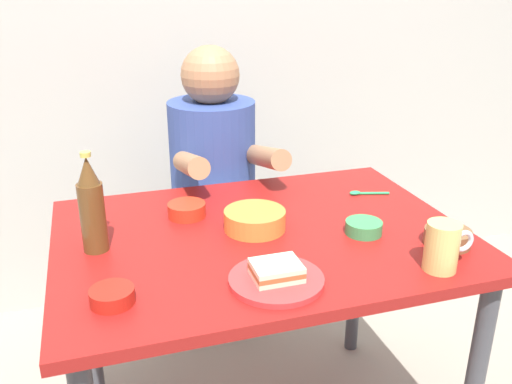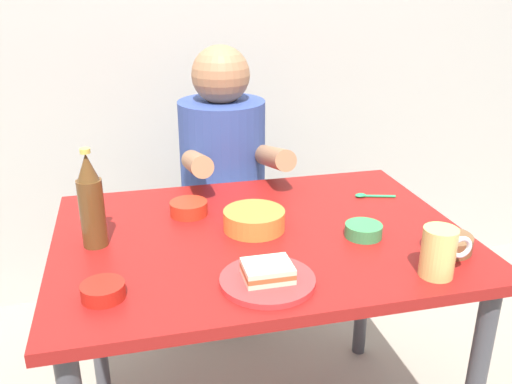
% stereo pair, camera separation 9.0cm
% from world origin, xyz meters
% --- Properties ---
extents(wall_back, '(4.40, 0.09, 2.60)m').
position_xyz_m(wall_back, '(-0.00, 1.05, 1.30)').
color(wall_back, '#ADA89E').
rests_on(wall_back, ground).
extents(dining_table, '(1.10, 0.80, 0.74)m').
position_xyz_m(dining_table, '(0.00, 0.00, 0.65)').
color(dining_table, maroon).
rests_on(dining_table, ground).
extents(stool, '(0.34, 0.34, 0.45)m').
position_xyz_m(stool, '(0.01, 0.63, 0.35)').
color(stool, '#4C4C51').
rests_on(stool, ground).
extents(person_seated, '(0.33, 0.56, 0.72)m').
position_xyz_m(person_seated, '(0.01, 0.62, 0.77)').
color(person_seated, '#33478C').
rests_on(person_seated, stool).
extents(plate_orange, '(0.22, 0.22, 0.01)m').
position_xyz_m(plate_orange, '(-0.05, -0.26, 0.75)').
color(plate_orange, red).
rests_on(plate_orange, dining_table).
extents(sandwich, '(0.11, 0.09, 0.04)m').
position_xyz_m(sandwich, '(-0.05, -0.26, 0.77)').
color(sandwich, beige).
rests_on(sandwich, plate_orange).
extents(beer_mug, '(0.13, 0.08, 0.12)m').
position_xyz_m(beer_mug, '(0.35, -0.32, 0.80)').
color(beer_mug, '#D1BC66').
rests_on(beer_mug, dining_table).
extents(beer_bottle, '(0.06, 0.06, 0.26)m').
position_xyz_m(beer_bottle, '(-0.43, 0.03, 0.86)').
color(beer_bottle, '#593819').
rests_on(beer_bottle, dining_table).
extents(sauce_bowl_chili, '(0.11, 0.11, 0.04)m').
position_xyz_m(sauce_bowl_chili, '(-0.17, 0.17, 0.76)').
color(sauce_bowl_chili, red).
rests_on(sauce_bowl_chili, dining_table).
extents(dip_bowl_green, '(0.10, 0.10, 0.03)m').
position_xyz_m(dip_bowl_green, '(0.26, -0.09, 0.76)').
color(dip_bowl_green, '#388C4C').
rests_on(dip_bowl_green, dining_table).
extents(sambal_bowl_red, '(0.10, 0.10, 0.03)m').
position_xyz_m(sambal_bowl_red, '(-0.41, -0.23, 0.76)').
color(sambal_bowl_red, '#B21E14').
rests_on(sambal_bowl_red, dining_table).
extents(soup_bowl_orange, '(0.17, 0.17, 0.05)m').
position_xyz_m(soup_bowl_orange, '(-0.01, 0.03, 0.77)').
color(soup_bowl_orange, orange).
rests_on(soup_bowl_orange, dining_table).
extents(condiment_bowl_brown, '(0.12, 0.12, 0.04)m').
position_xyz_m(condiment_bowl_brown, '(0.44, -0.21, 0.76)').
color(condiment_bowl_brown, brown).
rests_on(condiment_bowl_brown, dining_table).
extents(spoon, '(0.12, 0.05, 0.01)m').
position_xyz_m(spoon, '(0.39, 0.17, 0.75)').
color(spoon, '#26A559').
rests_on(spoon, dining_table).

